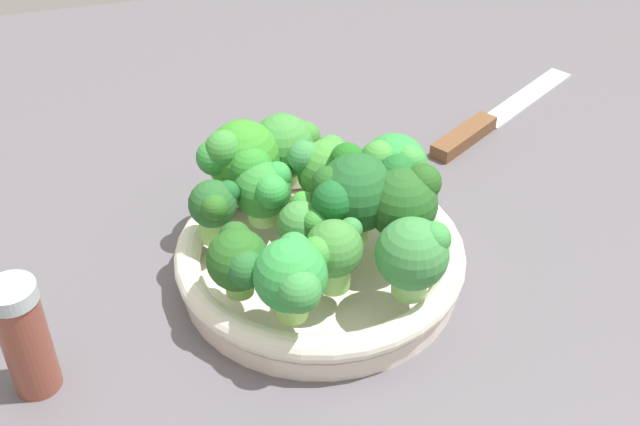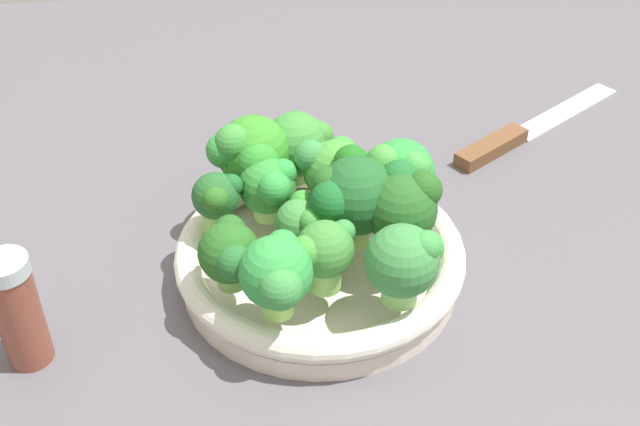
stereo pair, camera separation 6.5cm
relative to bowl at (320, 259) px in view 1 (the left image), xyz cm
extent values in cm
cube|color=#57545A|center=(0.86, -2.87, -3.30)|extent=(130.00, 130.00, 2.50)
cylinder|color=silver|center=(0.00, 0.00, -1.14)|extent=(23.64, 23.64, 1.81)
torus|color=silver|center=(0.00, 0.00, 0.86)|extent=(24.63, 24.63, 2.21)
cylinder|color=#9FCA72|center=(-1.06, 1.80, 2.78)|extent=(1.86, 1.86, 1.63)
sphere|color=#3E883D|center=(-1.06, 1.80, 4.93)|extent=(4.10, 4.10, 4.10)
sphere|color=#378932|center=(-2.31, 1.03, 5.90)|extent=(2.24, 2.24, 2.24)
sphere|color=#378D30|center=(0.14, 1.39, 6.03)|extent=(2.18, 2.18, 2.18)
cylinder|color=#9BD16C|center=(9.53, 0.76, 2.84)|extent=(2.62, 2.62, 1.75)
sphere|color=#3B8436|center=(9.53, 0.76, 5.65)|extent=(5.97, 5.97, 5.97)
sphere|color=#3A7C30|center=(9.62, -1.39, 6.28)|extent=(2.80, 2.80, 2.80)
sphere|color=#2C7D30|center=(11.29, 0.42, 6.30)|extent=(3.21, 3.21, 3.21)
cylinder|color=#95D36B|center=(-5.51, 0.49, 3.13)|extent=(2.61, 2.61, 2.32)
sphere|color=#3D8236|center=(-5.51, 0.49, 5.75)|extent=(4.50, 4.50, 4.50)
sphere|color=#35833C|center=(-4.76, -1.06, 6.68)|extent=(1.86, 1.86, 1.86)
sphere|color=#3E8C35|center=(-6.32, 2.06, 6.33)|extent=(2.55, 2.55, 2.55)
cylinder|color=#99C767|center=(-2.40, -6.12, 3.25)|extent=(2.70, 2.70, 2.56)
sphere|color=#245821|center=(-2.40, -6.12, 6.43)|extent=(5.85, 5.85, 5.85)
sphere|color=#24571D|center=(-2.24, -7.87, 8.02)|extent=(3.01, 3.01, 3.01)
sphere|color=#1F662D|center=(-0.44, -7.16, 6.80)|extent=(2.64, 2.64, 2.64)
sphere|color=#1D6327|center=(-0.50, -6.34, 7.97)|extent=(3.21, 3.21, 3.21)
cylinder|color=#9ED36D|center=(4.21, 3.88, 2.77)|extent=(2.67, 2.67, 1.60)
sphere|color=#328634|center=(4.21, 3.88, 5.18)|extent=(4.96, 4.96, 4.96)
sphere|color=green|center=(4.19, 2.50, 6.38)|extent=(2.41, 2.41, 2.41)
sphere|color=green|center=(5.36, 5.16, 6.14)|extent=(2.04, 2.04, 2.04)
sphere|color=green|center=(2.37, 3.44, 6.16)|extent=(2.84, 2.84, 2.84)
cylinder|color=#8FC760|center=(2.29, -7.16, 3.32)|extent=(1.99, 1.99, 2.71)
sphere|color=green|center=(2.29, -7.16, 6.59)|extent=(5.88, 5.88, 5.88)
sphere|color=#419039|center=(1.78, -5.53, 8.20)|extent=(2.97, 2.97, 2.97)
sphere|color=#30893D|center=(2.38, -5.16, 7.28)|extent=(3.06, 3.06, 3.06)
sphere|color=green|center=(0.45, -7.88, 8.04)|extent=(2.73, 2.73, 2.73)
cylinder|color=#9AD16B|center=(8.16, 4.64, 2.97)|extent=(1.90, 1.90, 2.00)
sphere|color=#368A28|center=(8.16, 4.64, 6.10)|extent=(6.57, 6.57, 6.57)
sphere|color=#328C37|center=(7.37, 7.26, 7.05)|extent=(3.14, 3.14, 3.14)
sphere|color=#2D852A|center=(5.80, 4.46, 6.49)|extent=(3.79, 3.79, 3.79)
sphere|color=#3A8836|center=(7.16, 6.43, 7.89)|extent=(3.24, 3.24, 3.24)
cylinder|color=#89B158|center=(4.22, -1.98, 3.08)|extent=(2.64, 2.64, 2.24)
sphere|color=#429135|center=(4.22, -1.98, 5.99)|extent=(5.51, 5.51, 5.51)
sphere|color=#3D8A38|center=(6.50, -2.51, 6.42)|extent=(2.87, 2.87, 2.87)
sphere|color=green|center=(2.27, -3.13, 6.62)|extent=(2.72, 2.72, 2.72)
sphere|color=#368340|center=(4.80, 0.04, 7.35)|extent=(2.90, 2.90, 2.90)
cylinder|color=#89C85B|center=(2.92, 8.31, 3.09)|extent=(2.57, 2.57, 2.26)
sphere|color=#245B27|center=(2.92, 8.31, 5.52)|extent=(4.01, 4.01, 4.01)
sphere|color=#29631F|center=(1.59, 8.35, 6.13)|extent=(2.23, 2.23, 2.23)
sphere|color=#1A5C28|center=(3.18, 6.94, 6.26)|extent=(1.95, 1.95, 1.95)
cylinder|color=#84C05A|center=(-4.18, 7.67, 2.81)|extent=(2.20, 2.20, 1.69)
sphere|color=#255E1F|center=(-4.18, 7.67, 5.22)|extent=(4.83, 4.83, 4.83)
sphere|color=#24632B|center=(-5.91, 7.33, 5.67)|extent=(2.90, 2.90, 2.90)
sphere|color=#265820|center=(-2.34, 7.45, 5.88)|extent=(2.56, 2.56, 2.56)
cylinder|color=#92C65A|center=(-0.54, -2.42, 3.33)|extent=(2.33, 2.33, 2.73)
sphere|color=#1F5827|center=(-0.54, -2.42, 6.80)|extent=(6.49, 6.49, 6.49)
sphere|color=#195F27|center=(-1.70, -0.70, 7.31)|extent=(3.55, 3.55, 3.55)
sphere|color=#1D671B|center=(1.95, -2.64, 8.38)|extent=(2.90, 2.90, 2.90)
sphere|color=#21591E|center=(-0.27, -0.65, 7.98)|extent=(2.80, 2.80, 2.80)
cylinder|color=#A0D863|center=(-7.72, 4.46, 3.04)|extent=(2.53, 2.53, 2.14)
sphere|color=green|center=(-7.72, 4.46, 5.90)|extent=(5.51, 5.51, 5.51)
sphere|color=#318D3E|center=(-5.98, 3.74, 6.83)|extent=(2.55, 2.55, 2.55)
sphere|color=#388B40|center=(-9.82, 4.35, 6.22)|extent=(3.24, 3.24, 3.24)
cylinder|color=#8FCD6E|center=(-7.82, -4.94, 2.98)|extent=(2.78, 2.78, 2.04)
sphere|color=#39823F|center=(-7.82, -4.94, 5.83)|extent=(5.64, 5.64, 5.64)
sphere|color=#388D3F|center=(-8.29, -6.42, 7.33)|extent=(2.36, 2.36, 2.36)
sphere|color=green|center=(-7.19, -6.89, 6.34)|extent=(2.71, 2.71, 2.71)
cube|color=silver|center=(23.67, -32.27, -1.85)|extent=(11.22, 15.79, 0.40)
cube|color=brown|center=(16.61, -20.99, -1.30)|extent=(6.96, 9.31, 1.50)
cylinder|color=brown|center=(-5.69, 23.56, 2.29)|extent=(3.45, 3.45, 8.67)
cylinder|color=#B5C0C6|center=(-5.69, 23.56, 7.23)|extent=(3.62, 3.62, 1.21)
camera|label=1|loc=(-49.73, 14.31, 44.59)|focal=44.84mm
camera|label=2|loc=(-51.14, 7.96, 44.59)|focal=44.84mm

